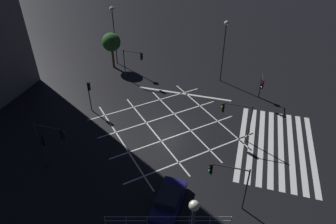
# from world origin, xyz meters

# --- Properties ---
(ground_plane) EXTENTS (200.00, 200.00, 0.00)m
(ground_plane) POSITION_xyz_m (0.00, 0.00, 0.00)
(ground_plane) COLOR black
(road_markings) EXTENTS (16.92, 22.42, 0.01)m
(road_markings) POSITION_xyz_m (0.36, -7.45, 0.00)
(road_markings) COLOR silver
(road_markings) RESTS_ON ground_plane
(traffic_light_ne_cross) EXTENTS (0.36, 2.63, 4.07)m
(traffic_light_ne_cross) POSITION_xyz_m (8.29, 6.82, 3.00)
(traffic_light_ne_cross) COLOR #2D2D30
(traffic_light_ne_cross) RESTS_ON ground_plane
(traffic_light_nw_main) EXTENTS (0.39, 0.36, 3.40)m
(traffic_light_nw_main) POSITION_xyz_m (-8.28, 8.23, 2.43)
(traffic_light_nw_main) COLOR #2D2D30
(traffic_light_nw_main) RESTS_ON ground_plane
(traffic_light_median_north) EXTENTS (0.36, 0.39, 3.56)m
(traffic_light_median_north) POSITION_xyz_m (0.45, 8.76, 2.55)
(traffic_light_median_north) COLOR #2D2D30
(traffic_light_median_north) RESTS_ON ground_plane
(traffic_light_se_main) EXTENTS (2.04, 0.36, 3.22)m
(traffic_light_se_main) POSITION_xyz_m (7.42, -8.63, 2.33)
(traffic_light_se_main) COLOR #2D2D30
(traffic_light_se_main) RESTS_ON ground_plane
(traffic_light_nw_cross) EXTENTS (0.36, 2.81, 4.52)m
(traffic_light_nw_cross) POSITION_xyz_m (-8.19, 7.27, 3.33)
(traffic_light_nw_cross) COLOR #2D2D30
(traffic_light_nw_cross) RESTS_ON ground_plane
(traffic_light_median_south) EXTENTS (0.36, 2.83, 4.04)m
(traffic_light_median_south) POSITION_xyz_m (-0.12, -6.42, 2.99)
(traffic_light_median_south) COLOR #2D2D30
(traffic_light_median_south) RESTS_ON ground_plane
(traffic_light_sw_cross) EXTENTS (0.36, 2.84, 4.02)m
(traffic_light_sw_cross) POSITION_xyz_m (-8.06, -6.64, 2.98)
(traffic_light_sw_cross) COLOR #2D2D30
(traffic_light_sw_cross) RESTS_ON ground_plane
(street_lamp_east) EXTENTS (0.53, 0.53, 7.75)m
(street_lamp_east) POSITION_xyz_m (11.26, -3.70, 5.61)
(street_lamp_east) COLOR #2D2D30
(street_lamp_east) RESTS_ON ground_plane
(street_lamp_far) EXTENTS (0.64, 0.64, 7.95)m
(street_lamp_far) POSITION_xyz_m (12.33, 11.17, 6.22)
(street_lamp_far) COLOR #2D2D30
(street_lamp_far) RESTS_ON ground_plane
(street_tree_near) EXTENTS (2.47, 2.47, 4.90)m
(street_tree_near) POSITION_xyz_m (11.00, 11.08, 3.62)
(street_tree_near) COLOR brown
(street_tree_near) RESTS_ON ground_plane
(waiting_car) EXTENTS (4.29, 1.81, 1.37)m
(waiting_car) POSITION_xyz_m (-9.45, -2.82, 0.64)
(waiting_car) COLOR #191951
(waiting_car) RESTS_ON ground_plane
(pedestrian_railing) EXTENTS (2.50, 8.42, 1.05)m
(pedestrian_railing) POSITION_xyz_m (-11.04, -3.23, 0.67)
(pedestrian_railing) COLOR #B7B7BC
(pedestrian_railing) RESTS_ON ground_plane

